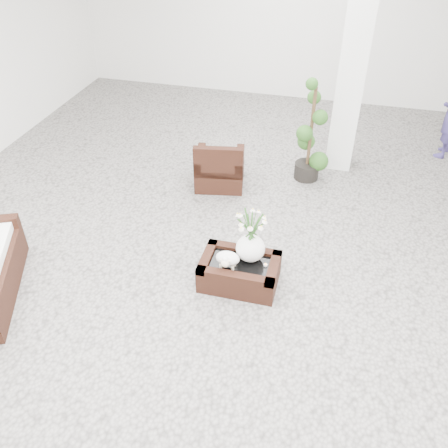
# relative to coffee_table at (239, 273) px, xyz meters

# --- Properties ---
(ground) EXTENTS (11.00, 11.00, 0.00)m
(ground) POSITION_rel_coffee_table_xyz_m (-0.26, 0.38, -0.16)
(ground) COLOR gray
(ground) RESTS_ON ground
(column) EXTENTS (0.40, 0.40, 3.50)m
(column) POSITION_rel_coffee_table_xyz_m (0.94, 3.18, 1.59)
(column) COLOR white
(column) RESTS_ON ground
(coffee_table) EXTENTS (0.90, 0.60, 0.31)m
(coffee_table) POSITION_rel_coffee_table_xyz_m (0.00, 0.00, 0.00)
(coffee_table) COLOR #34190F
(coffee_table) RESTS_ON ground
(sheep_figurine) EXTENTS (0.28, 0.23, 0.21)m
(sheep_figurine) POSITION_rel_coffee_table_xyz_m (-0.12, -0.10, 0.26)
(sheep_figurine) COLOR white
(sheep_figurine) RESTS_ON coffee_table
(planter_narcissus) EXTENTS (0.44, 0.44, 0.80)m
(planter_narcissus) POSITION_rel_coffee_table_xyz_m (0.10, 0.10, 0.56)
(planter_narcissus) COLOR white
(planter_narcissus) RESTS_ON coffee_table
(tealight) EXTENTS (0.04, 0.04, 0.03)m
(tealight) POSITION_rel_coffee_table_xyz_m (0.30, 0.02, 0.17)
(tealight) COLOR white
(tealight) RESTS_ON coffee_table
(armchair) EXTENTS (0.84, 0.81, 0.77)m
(armchair) POSITION_rel_coffee_table_xyz_m (-0.80, 2.10, 0.23)
(armchair) COLOR #34190F
(armchair) RESTS_ON ground
(topiary) EXTENTS (0.43, 0.43, 1.60)m
(topiary) POSITION_rel_coffee_table_xyz_m (0.48, 2.61, 0.64)
(topiary) COLOR #224817
(topiary) RESTS_ON ground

